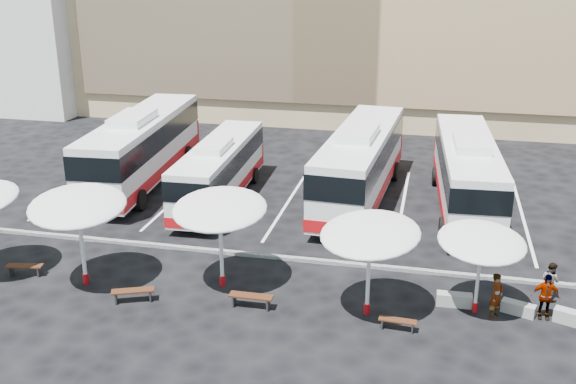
% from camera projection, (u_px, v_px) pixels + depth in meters
% --- Properties ---
extents(ground, '(120.00, 120.00, 0.00)m').
position_uv_depth(ground, '(250.00, 261.00, 29.02)').
color(ground, black).
rests_on(ground, ground).
extents(curb_divider, '(34.00, 0.25, 0.15)m').
position_uv_depth(curb_divider, '(253.00, 255.00, 29.45)').
color(curb_divider, black).
rests_on(curb_divider, ground).
extents(bay_lines, '(24.15, 12.00, 0.01)m').
position_uv_depth(bay_lines, '(290.00, 198.00, 36.36)').
color(bay_lines, white).
rests_on(bay_lines, ground).
extents(bus_0, '(3.82, 13.54, 4.25)m').
position_uv_depth(bus_0, '(142.00, 145.00, 38.33)').
color(bus_0, white).
rests_on(bus_0, ground).
extents(bus_1, '(2.79, 10.88, 3.43)m').
position_uv_depth(bus_1, '(220.00, 169.00, 35.59)').
color(bus_1, white).
rests_on(bus_1, ground).
extents(bus_2, '(3.65, 13.28, 4.17)m').
position_uv_depth(bus_2, '(361.00, 162.00, 35.52)').
color(bus_2, white).
rests_on(bus_2, ground).
extents(bus_3, '(3.47, 12.63, 3.96)m').
position_uv_depth(bus_3, '(467.00, 171.00, 34.29)').
color(bus_3, white).
rests_on(bus_3, ground).
extents(sunshade_1, '(4.70, 4.74, 3.92)m').
position_uv_depth(sunshade_1, '(78.00, 206.00, 25.93)').
color(sunshade_1, white).
rests_on(sunshade_1, ground).
extents(sunshade_2, '(3.78, 3.82, 3.84)m').
position_uv_depth(sunshade_2, '(220.00, 209.00, 25.82)').
color(sunshade_2, white).
rests_on(sunshade_2, ground).
extents(sunshade_3, '(4.72, 4.75, 3.74)m').
position_uv_depth(sunshade_3, '(370.00, 235.00, 23.73)').
color(sunshade_3, white).
rests_on(sunshade_3, ground).
extents(sunshade_4, '(3.98, 4.01, 3.30)m').
position_uv_depth(sunshade_4, '(482.00, 242.00, 24.02)').
color(sunshade_4, white).
rests_on(sunshade_4, ground).
extents(wood_bench_0, '(1.54, 0.68, 0.46)m').
position_uv_depth(wood_bench_0, '(25.00, 268.00, 27.63)').
color(wood_bench_0, black).
rests_on(wood_bench_0, ground).
extents(wood_bench_1, '(1.64, 0.99, 0.49)m').
position_uv_depth(wood_bench_1, '(133.00, 293.00, 25.55)').
color(wood_bench_1, black).
rests_on(wood_bench_1, ground).
extents(wood_bench_2, '(1.66, 0.45, 0.51)m').
position_uv_depth(wood_bench_2, '(251.00, 298.00, 25.13)').
color(wood_bench_2, black).
rests_on(wood_bench_2, ground).
extents(wood_bench_3, '(1.35, 0.44, 0.41)m').
position_uv_depth(wood_bench_3, '(398.00, 322.00, 23.65)').
color(wood_bench_3, black).
rests_on(wood_bench_3, ground).
extents(conc_bench_0, '(1.32, 0.47, 0.49)m').
position_uv_depth(conc_bench_0, '(454.00, 300.00, 25.31)').
color(conc_bench_0, gray).
rests_on(conc_bench_0, ground).
extents(conc_bench_1, '(1.27, 0.78, 0.45)m').
position_uv_depth(conc_bench_1, '(518.00, 308.00, 24.72)').
color(conc_bench_1, gray).
rests_on(conc_bench_1, ground).
extents(conc_bench_2, '(1.39, 0.90, 0.50)m').
position_uv_depth(conc_bench_2, '(573.00, 318.00, 24.02)').
color(conc_bench_2, gray).
rests_on(conc_bench_2, ground).
extents(passenger_0, '(0.69, 0.74, 1.70)m').
position_uv_depth(passenger_0, '(496.00, 296.00, 24.35)').
color(passenger_0, black).
rests_on(passenger_0, ground).
extents(passenger_1, '(0.92, 0.94, 1.52)m').
position_uv_depth(passenger_1, '(551.00, 281.00, 25.61)').
color(passenger_1, black).
rests_on(passenger_1, ground).
extents(passenger_2, '(1.05, 0.48, 1.76)m').
position_uv_depth(passenger_2, '(545.00, 296.00, 24.23)').
color(passenger_2, black).
rests_on(passenger_2, ground).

